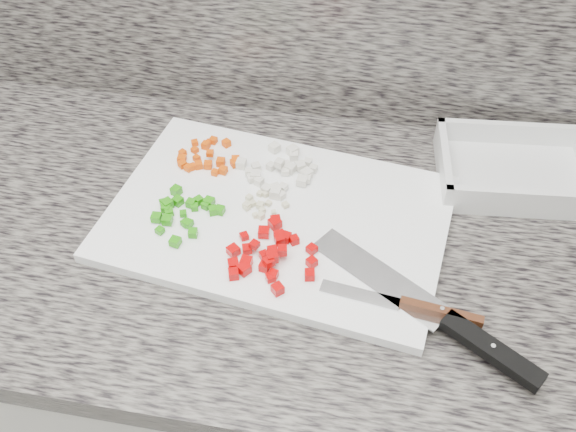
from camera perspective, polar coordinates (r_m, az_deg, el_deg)
cabinet at (r=1.37m, az=-4.23°, el=-14.17°), size 3.92×0.62×0.86m
countertop at (r=1.00m, az=-5.61°, el=-1.42°), size 3.96×0.64×0.04m
cutting_board at (r=0.98m, az=-0.94°, el=-0.16°), size 0.54×0.40×0.02m
carrot_pile at (r=1.06m, az=-7.20°, el=5.16°), size 0.11×0.09×0.02m
onion_pile at (r=1.03m, az=-0.71°, el=4.00°), size 0.13×0.13×0.02m
green_pepper_pile at (r=0.98m, az=-9.21°, el=0.47°), size 0.10×0.12×0.01m
red_pepper_pile at (r=0.91m, az=-1.75°, el=-3.30°), size 0.13×0.14×0.03m
garlic_pile at (r=0.98m, az=-2.58°, el=0.96°), size 0.07×0.06×0.01m
chef_knife at (r=0.87m, az=14.23°, el=-9.22°), size 0.31×0.22×0.02m
paring_knife at (r=0.87m, az=11.64°, el=-8.02°), size 0.22×0.04×0.02m
tray at (r=1.10m, az=19.47°, el=3.76°), size 0.26×0.20×0.05m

